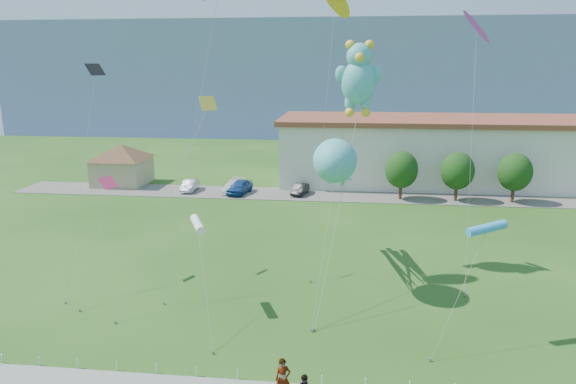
% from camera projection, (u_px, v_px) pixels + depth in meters
% --- Properties ---
extents(ground, '(160.00, 160.00, 0.00)m').
position_uv_depth(ground, '(263.00, 365.00, 25.50)').
color(ground, '#224914').
rests_on(ground, ground).
extents(parking_strip, '(70.00, 6.00, 0.06)m').
position_uv_depth(parking_strip, '(311.00, 195.00, 59.28)').
color(parking_strip, '#59544C').
rests_on(parking_strip, ground).
extents(hill_ridge, '(160.00, 50.00, 25.00)m').
position_uv_depth(hill_ridge, '(333.00, 74.00, 138.35)').
color(hill_ridge, '#758AA2').
rests_on(hill_ridge, ground).
extents(pavilion, '(9.20, 9.20, 5.00)m').
position_uv_depth(pavilion, '(122.00, 160.00, 64.08)').
color(pavilion, tan).
rests_on(pavilion, ground).
extents(warehouse, '(61.00, 15.00, 8.20)m').
position_uv_depth(warehouse, '(524.00, 151.00, 64.15)').
color(warehouse, beige).
rests_on(warehouse, ground).
extents(rope_fence, '(26.05, 0.05, 0.50)m').
position_uv_depth(rope_fence, '(258.00, 376.00, 24.19)').
color(rope_fence, white).
rests_on(rope_fence, ground).
extents(tree_near, '(3.60, 3.60, 5.47)m').
position_uv_depth(tree_near, '(402.00, 170.00, 56.42)').
color(tree_near, '#3F2B19').
rests_on(tree_near, ground).
extents(tree_mid, '(3.60, 3.60, 5.47)m').
position_uv_depth(tree_mid, '(458.00, 171.00, 55.76)').
color(tree_mid, '#3F2B19').
rests_on(tree_mid, ground).
extents(tree_far, '(3.60, 3.60, 5.47)m').
position_uv_depth(tree_far, '(515.00, 172.00, 55.11)').
color(tree_far, '#3F2B19').
rests_on(tree_far, ground).
extents(pedestrian_left, '(0.78, 0.61, 1.88)m').
position_uv_depth(pedestrian_left, '(283.00, 379.00, 22.62)').
color(pedestrian_left, gray).
rests_on(pedestrian_left, sidewalk).
extents(parked_car_silver, '(1.38, 3.93, 1.29)m').
position_uv_depth(parked_car_silver, '(190.00, 185.00, 60.84)').
color(parked_car_silver, '#B3B2B9').
rests_on(parked_car_silver, parking_strip).
extents(parked_car_white, '(2.30, 4.80, 1.35)m').
position_uv_depth(parked_car_white, '(234.00, 186.00, 60.49)').
color(parked_car_white, white).
rests_on(parked_car_white, parking_strip).
extents(parked_car_blue, '(2.70, 4.88, 1.57)m').
position_uv_depth(parked_car_blue, '(240.00, 187.00, 59.57)').
color(parked_car_blue, navy).
rests_on(parked_car_blue, parking_strip).
extents(parked_car_black, '(1.96, 3.88, 1.22)m').
position_uv_depth(parked_car_black, '(300.00, 189.00, 59.21)').
color(parked_car_black, black).
rests_on(parked_car_black, parking_strip).
extents(octopus_kite, '(2.78, 13.17, 10.08)m').
position_uv_depth(octopus_kite, '(335.00, 169.00, 33.72)').
color(octopus_kite, teal).
rests_on(octopus_kite, ground).
extents(teddy_bear_kite, '(3.98, 12.50, 16.24)m').
position_uv_depth(teddy_bear_kite, '(359.00, 77.00, 36.21)').
color(teddy_bear_kite, teal).
rests_on(teddy_bear_kite, ground).
extents(small_kite_orange, '(2.11, 6.08, 19.73)m').
position_uv_depth(small_kite_orange, '(335.00, 6.00, 35.76)').
color(small_kite_orange, gold).
rests_on(small_kite_orange, ground).
extents(small_kite_cyan, '(3.28, 4.26, 6.60)m').
position_uv_depth(small_kite_cyan, '(486.00, 229.00, 26.95)').
color(small_kite_cyan, '#2D9ACD').
rests_on(small_kite_cyan, ground).
extents(small_kite_white, '(2.45, 6.52, 5.73)m').
position_uv_depth(small_kite_white, '(198.00, 225.00, 30.56)').
color(small_kite_white, white).
rests_on(small_kite_white, ground).
extents(small_kite_pink, '(1.29, 6.51, 7.16)m').
position_uv_depth(small_kite_pink, '(106.00, 193.00, 34.69)').
color(small_kite_pink, '#CA2C56').
rests_on(small_kite_pink, ground).
extents(small_kite_yellow, '(4.24, 9.56, 12.43)m').
position_uv_depth(small_kite_yellow, '(198.00, 128.00, 34.21)').
color(small_kite_yellow, yellow).
rests_on(small_kite_yellow, ground).
extents(small_kite_black, '(1.29, 7.52, 14.67)m').
position_uv_depth(small_kite_black, '(92.00, 97.00, 34.87)').
color(small_kite_black, black).
rests_on(small_kite_black, ground).
extents(small_kite_purple, '(2.35, 9.56, 17.93)m').
position_uv_depth(small_kite_purple, '(477.00, 33.00, 37.12)').
color(small_kite_purple, '#C436D8').
rests_on(small_kite_purple, ground).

